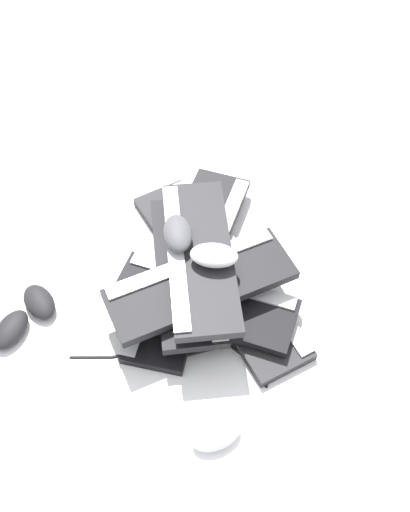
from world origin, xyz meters
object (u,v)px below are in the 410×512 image
keyboard_3 (205,301)px  keyboard_7 (200,235)px  mouse_1 (11,329)px  mouse_6 (180,271)px  mouse_4 (174,290)px  mouse_7 (189,215)px  mouse_5 (177,234)px  keyboard_6 (199,255)px  keyboard_2 (173,288)px  keyboard_5 (200,283)px  mouse_0 (39,302)px  keyboard_4 (188,268)px  keyboard_0 (242,298)px  mouse_2 (216,434)px  keyboard_1 (196,245)px  mouse_3 (214,255)px

keyboard_3 → keyboard_7: size_ratio=1.00×
keyboard_7 → mouse_1: bearing=-127.5°
mouse_6 → keyboard_3: bearing=-40.7°
mouse_4 → mouse_7: size_ratio=1.00×
keyboard_3 → mouse_5: 0.18m
keyboard_6 → mouse_1: bearing=-141.4°
keyboard_2 → keyboard_5: bearing=-10.8°
mouse_0 → mouse_4: bearing=-123.1°
keyboard_2 → mouse_4: bearing=-59.3°
keyboard_6 → mouse_6: size_ratio=4.18×
keyboard_2 → keyboard_4: size_ratio=1.00×
mouse_4 → keyboard_5: bearing=12.4°
mouse_0 → mouse_1: bearing=109.0°
keyboard_0 → keyboard_7: size_ratio=0.97×
keyboard_0 → mouse_1: bearing=-148.8°
keyboard_5 → mouse_5: bearing=141.8°
keyboard_6 → mouse_2: keyboard_6 is taller
keyboard_3 → mouse_2: (0.14, -0.28, -0.02)m
keyboard_0 → keyboard_5: 0.14m
keyboard_3 → keyboard_5: size_ratio=1.05×
mouse_0 → mouse_4: (0.30, 0.13, 0.03)m
mouse_2 → mouse_4: 0.36m
keyboard_2 → mouse_7: bearing=99.9°
keyboard_0 → keyboard_1: same height
mouse_5 → keyboard_4: bearing=-150.7°
keyboard_6 → mouse_6: keyboard_6 is taller
keyboard_7 → keyboard_1: bearing=-117.7°
keyboard_1 → keyboard_3: 0.20m
keyboard_7 → mouse_0: (-0.29, -0.32, -0.02)m
keyboard_0 → mouse_5: 0.23m
keyboard_2 → keyboard_0: bearing=12.2°
mouse_5 → mouse_6: bearing=176.4°
mouse_0 → mouse_4: 0.33m
keyboard_3 → keyboard_7: same height
keyboard_3 → mouse_0: (-0.38, -0.14, -0.02)m
mouse_7 → mouse_6: bearing=83.8°
keyboard_3 → mouse_1: size_ratio=4.05×
keyboard_5 → mouse_2: bearing=-62.4°
keyboard_2 → mouse_5: mouse_5 is taller
keyboard_6 → keyboard_1: bearing=115.4°
mouse_3 → keyboard_6: bearing=147.7°
mouse_5 → mouse_2: bearing=-177.5°
mouse_1 → keyboard_1: bearing=-37.3°
keyboard_5 → keyboard_7: size_ratio=0.95×
keyboard_6 → mouse_7: (-0.09, 0.15, -0.05)m
keyboard_0 → keyboard_5: (-0.09, -0.05, 0.09)m
mouse_3 → keyboard_1: bearing=112.6°
mouse_2 → mouse_5: (-0.24, 0.36, 0.15)m
keyboard_3 → mouse_4: mouse_4 is taller
mouse_5 → mouse_0: bearing=95.9°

